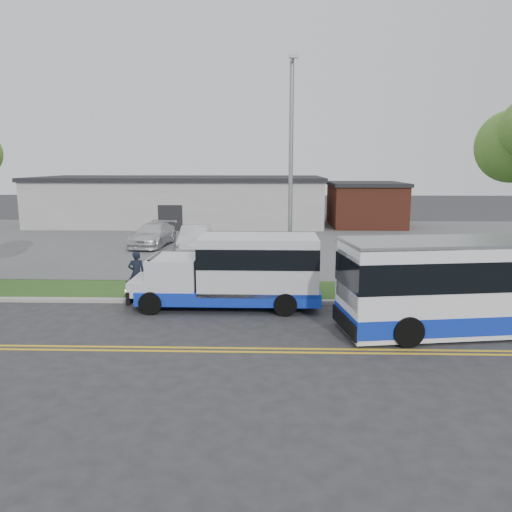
{
  "coord_description": "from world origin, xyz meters",
  "views": [
    {
      "loc": [
        2.19,
        -18.2,
        5.53
      ],
      "look_at": [
        1.56,
        2.9,
        1.6
      ],
      "focal_mm": 35.0,
      "sensor_mm": 36.0,
      "label": 1
    }
  ],
  "objects_px": {
    "shuttle_bus": "(240,269)",
    "parked_car_b": "(153,235)",
    "transit_bus": "(507,284)",
    "pedestrian": "(137,273)",
    "parked_car_a": "(195,239)",
    "streetlight_near": "(291,171)"
  },
  "relations": [
    {
      "from": "transit_bus",
      "to": "parked_car_a",
      "type": "height_order",
      "value": "transit_bus"
    },
    {
      "from": "streetlight_near",
      "to": "parked_car_a",
      "type": "bearing_deg",
      "value": 119.7
    },
    {
      "from": "streetlight_near",
      "to": "parked_car_a",
      "type": "relative_size",
      "value": 1.96
    },
    {
      "from": "streetlight_near",
      "to": "transit_bus",
      "type": "bearing_deg",
      "value": -32.59
    },
    {
      "from": "parked_car_a",
      "to": "pedestrian",
      "type": "bearing_deg",
      "value": -96.4
    },
    {
      "from": "parked_car_b",
      "to": "streetlight_near",
      "type": "bearing_deg",
      "value": -47.77
    },
    {
      "from": "shuttle_bus",
      "to": "parked_car_b",
      "type": "distance_m",
      "value": 15.39
    },
    {
      "from": "pedestrian",
      "to": "transit_bus",
      "type": "bearing_deg",
      "value": 146.85
    },
    {
      "from": "pedestrian",
      "to": "parked_car_b",
      "type": "relative_size",
      "value": 0.36
    },
    {
      "from": "transit_bus",
      "to": "parked_car_b",
      "type": "bearing_deg",
      "value": 125.73
    },
    {
      "from": "transit_bus",
      "to": "shuttle_bus",
      "type": "bearing_deg",
      "value": 156.89
    },
    {
      "from": "shuttle_bus",
      "to": "parked_car_a",
      "type": "relative_size",
      "value": 1.51
    },
    {
      "from": "streetlight_near",
      "to": "pedestrian",
      "type": "distance_m",
      "value": 7.7
    },
    {
      "from": "streetlight_near",
      "to": "parked_car_b",
      "type": "xyz_separation_m",
      "value": [
        -8.65,
        11.73,
        -4.38
      ]
    },
    {
      "from": "shuttle_bus",
      "to": "transit_bus",
      "type": "relative_size",
      "value": 0.64
    },
    {
      "from": "shuttle_bus",
      "to": "transit_bus",
      "type": "bearing_deg",
      "value": -14.57
    },
    {
      "from": "transit_bus",
      "to": "parked_car_a",
      "type": "xyz_separation_m",
      "value": [
        -12.62,
        14.24,
        -0.67
      ]
    },
    {
      "from": "shuttle_bus",
      "to": "pedestrian",
      "type": "relative_size",
      "value": 3.95
    },
    {
      "from": "streetlight_near",
      "to": "transit_bus",
      "type": "distance_m",
      "value": 9.17
    },
    {
      "from": "transit_bus",
      "to": "parked_car_a",
      "type": "distance_m",
      "value": 19.04
    },
    {
      "from": "pedestrian",
      "to": "shuttle_bus",
      "type": "bearing_deg",
      "value": 145.68
    },
    {
      "from": "shuttle_bus",
      "to": "parked_car_b",
      "type": "xyz_separation_m",
      "value": [
        -6.65,
        13.86,
        -0.65
      ]
    }
  ]
}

